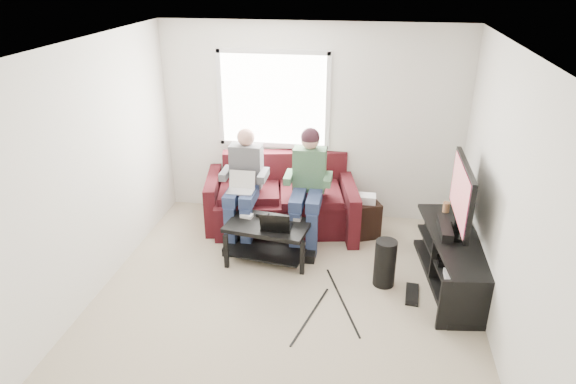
{
  "coord_description": "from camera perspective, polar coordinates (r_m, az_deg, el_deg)",
  "views": [
    {
      "loc": [
        0.75,
        -4.27,
        3.26
      ],
      "look_at": [
        -0.04,
        0.6,
        1.03
      ],
      "focal_mm": 32.0,
      "sensor_mm": 36.0,
      "label": 1
    }
  ],
  "objects": [
    {
      "name": "controller_b",
      "position": [
        6.15,
        -2.85,
        -2.53
      ],
      "size": [
        0.15,
        0.11,
        0.04
      ],
      "primitive_type": "cube",
      "rotation": [
        0.0,
        0.0,
        -0.15
      ],
      "color": "black",
      "rests_on": "coffee_table"
    },
    {
      "name": "console_black",
      "position": [
        5.86,
        18.07,
        -7.07
      ],
      "size": [
        0.38,
        0.3,
        0.07
      ],
      "primitive_type": "cube",
      "color": "black",
      "rests_on": "tv_stand"
    },
    {
      "name": "tv_stand",
      "position": [
        5.94,
        17.9,
        -7.48
      ],
      "size": [
        0.71,
        1.74,
        0.56
      ],
      "color": "black",
      "rests_on": "floor"
    },
    {
      "name": "wall_front",
      "position": [
        2.91,
        -8.61,
        -18.31
      ],
      "size": [
        4.5,
        0.0,
        4.5
      ],
      "primitive_type": "plane",
      "rotation": [
        -1.57,
        0.0,
        0.0
      ],
      "color": "silver",
      "rests_on": "floor"
    },
    {
      "name": "controller_c",
      "position": [
        6.06,
        0.81,
        -2.93
      ],
      "size": [
        0.15,
        0.11,
        0.04
      ],
      "primitive_type": "cube",
      "rotation": [
        0.0,
        0.0,
        -0.11
      ],
      "color": "gray",
      "rests_on": "coffee_table"
    },
    {
      "name": "laptop_black",
      "position": [
        5.83,
        -1.27,
        -2.94
      ],
      "size": [
        0.36,
        0.28,
        0.24
      ],
      "primitive_type": null,
      "rotation": [
        0.0,
        0.0,
        -0.11
      ],
      "color": "black",
      "rests_on": "coffee_table"
    },
    {
      "name": "floor",
      "position": [
        5.43,
        -0.6,
        -12.65
      ],
      "size": [
        4.5,
        4.5,
        0.0
      ],
      "primitive_type": "plane",
      "color": "#B7AB8E",
      "rests_on": "ground"
    },
    {
      "name": "wall_right",
      "position": [
        4.87,
        23.24,
        -1.58
      ],
      "size": [
        0.0,
        4.5,
        4.5
      ],
      "primitive_type": "plane",
      "rotation": [
        1.57,
        0.0,
        -1.57
      ],
      "color": "silver",
      "rests_on": "floor"
    },
    {
      "name": "tv",
      "position": [
        5.68,
        18.73,
        -0.32
      ],
      "size": [
        0.12,
        1.1,
        0.81
      ],
      "color": "black",
      "rests_on": "tv_stand"
    },
    {
      "name": "console_white",
      "position": [
        5.57,
        18.52,
        -8.96
      ],
      "size": [
        0.3,
        0.22,
        0.06
      ],
      "primitive_type": "cube",
      "color": "silver",
      "rests_on": "tv_stand"
    },
    {
      "name": "laptop_silver",
      "position": [
        6.25,
        -5.29,
        0.58
      ],
      "size": [
        0.34,
        0.25,
        0.24
      ],
      "primitive_type": null,
      "rotation": [
        0.0,
        0.0,
        0.09
      ],
      "color": "silver",
      "rests_on": "person_left"
    },
    {
      "name": "wall_back",
      "position": [
        6.85,
        2.56,
        7.63
      ],
      "size": [
        4.5,
        0.0,
        4.5
      ],
      "primitive_type": "plane",
      "rotation": [
        1.57,
        0.0,
        0.0
      ],
      "color": "silver",
      "rests_on": "floor"
    },
    {
      "name": "subwoofer",
      "position": [
        5.72,
        10.72,
        -7.76
      ],
      "size": [
        0.24,
        0.24,
        0.54
      ],
      "primitive_type": "cylinder",
      "color": "black",
      "rests_on": "floor"
    },
    {
      "name": "keyboard_floor",
      "position": [
        5.74,
        13.63,
        -10.98
      ],
      "size": [
        0.17,
        0.41,
        0.02
      ],
      "primitive_type": "cube",
      "rotation": [
        0.0,
        0.0,
        -0.08
      ],
      "color": "black",
      "rests_on": "floor"
    },
    {
      "name": "person_left",
      "position": [
        6.39,
        -4.93,
        1.26
      ],
      "size": [
        0.4,
        0.7,
        1.39
      ],
      "color": "navy",
      "rests_on": "sofa"
    },
    {
      "name": "drink_cup",
      "position": [
        6.31,
        17.17,
        -1.62
      ],
      "size": [
        0.08,
        0.08,
        0.12
      ],
      "primitive_type": "cylinder",
      "color": "#A16B45",
      "rests_on": "tv_stand"
    },
    {
      "name": "soundbar",
      "position": [
        5.84,
        17.07,
        -3.91
      ],
      "size": [
        0.12,
        0.5,
        0.1
      ],
      "primitive_type": "cube",
      "color": "black",
      "rests_on": "tv_stand"
    },
    {
      "name": "controller_a",
      "position": [
        6.13,
        -4.61,
        -2.65
      ],
      "size": [
        0.15,
        0.11,
        0.04
      ],
      "primitive_type": "cube",
      "rotation": [
        0.0,
        0.0,
        -0.18
      ],
      "color": "silver",
      "rests_on": "coffee_table"
    },
    {
      "name": "sofa",
      "position": [
        6.82,
        -0.81,
        -1.1
      ],
      "size": [
        2.15,
        1.24,
        0.93
      ],
      "color": "#411013",
      "rests_on": "floor"
    },
    {
      "name": "end_table",
      "position": [
        6.67,
        8.62,
        -2.8
      ],
      "size": [
        0.32,
        0.32,
        0.57
      ],
      "color": "black",
      "rests_on": "floor"
    },
    {
      "name": "coffee_table",
      "position": [
        6.04,
        -2.24,
        -4.57
      ],
      "size": [
        1.02,
        0.71,
        0.47
      ],
      "color": "black",
      "rests_on": "floor"
    },
    {
      "name": "window",
      "position": [
        6.83,
        -1.64,
        10.19
      ],
      "size": [
        1.48,
        0.04,
        1.28
      ],
      "color": "white",
      "rests_on": "wall_back"
    },
    {
      "name": "console_grey",
      "position": [
        6.16,
        17.65,
        -5.35
      ],
      "size": [
        0.34,
        0.26,
        0.08
      ],
      "primitive_type": "cube",
      "color": "gray",
      "rests_on": "tv_stand"
    },
    {
      "name": "ceiling",
      "position": [
        4.39,
        -0.75,
        15.63
      ],
      "size": [
        4.5,
        4.5,
        0.0
      ],
      "primitive_type": "plane",
      "rotation": [
        3.14,
        0.0,
        0.0
      ],
      "color": "white",
      "rests_on": "wall_back"
    },
    {
      "name": "person_right",
      "position": [
        6.25,
        2.23,
        1.39
      ],
      "size": [
        0.4,
        0.71,
        1.43
      ],
      "color": "navy",
      "rests_on": "sofa"
    },
    {
      "name": "wall_left",
      "position": [
        5.44,
        -21.89,
        1.35
      ],
      "size": [
        0.0,
        4.5,
        4.5
      ],
      "primitive_type": "plane",
      "rotation": [
        1.57,
        0.0,
        1.57
      ],
      "color": "silver",
      "rests_on": "floor"
    }
  ]
}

